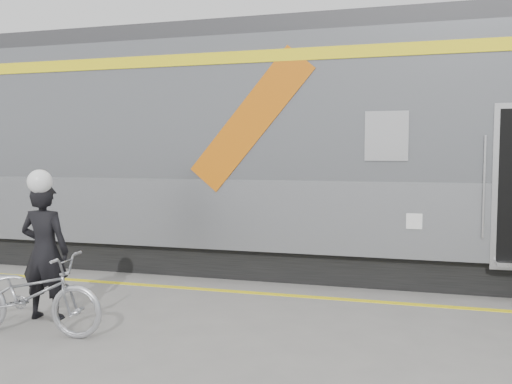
% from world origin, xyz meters
% --- Properties ---
extents(ground, '(90.00, 90.00, 0.00)m').
position_xyz_m(ground, '(0.00, 0.00, 0.00)').
color(ground, slate).
rests_on(ground, ground).
extents(train, '(24.00, 3.17, 4.10)m').
position_xyz_m(train, '(0.64, 4.19, 2.05)').
color(train, black).
rests_on(train, ground).
extents(safety_strip, '(24.00, 0.12, 0.01)m').
position_xyz_m(safety_strip, '(0.00, 2.15, 0.00)').
color(safety_strip, yellow).
rests_on(safety_strip, ground).
extents(man, '(0.63, 0.44, 1.65)m').
position_xyz_m(man, '(-3.07, 0.32, 0.83)').
color(man, black).
rests_on(man, ground).
extents(bicycle_left, '(1.78, 0.75, 0.91)m').
position_xyz_m(bicycle_left, '(-2.87, -0.23, 0.46)').
color(bicycle_left, '#AEAFB6').
rests_on(bicycle_left, ground).
extents(helmet_man, '(0.29, 0.29, 0.29)m').
position_xyz_m(helmet_man, '(-3.07, 0.32, 1.80)').
color(helmet_man, white).
rests_on(helmet_man, man).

